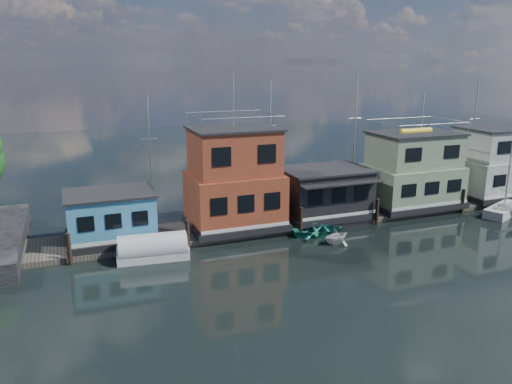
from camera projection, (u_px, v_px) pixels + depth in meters
name	position (u px, v px, depth m)	size (l,w,h in m)	color
ground	(419.00, 271.00, 32.21)	(160.00, 160.00, 0.00)	black
dock	(328.00, 216.00, 43.00)	(48.00, 5.00, 0.40)	#595147
houseboat_blue	(111.00, 217.00, 36.27)	(6.40, 4.90, 3.66)	black
houseboat_red	(234.00, 181.00, 39.07)	(7.40, 5.90, 11.86)	black
houseboat_dark	(324.00, 192.00, 42.25)	(7.40, 6.10, 4.06)	black
houseboat_green	(412.00, 171.00, 45.09)	(8.40, 5.90, 7.03)	black
houseboat_white	(497.00, 163.00, 48.55)	(8.40, 5.90, 6.66)	black
pilings	(342.00, 216.00, 40.12)	(42.28, 0.28, 2.20)	#2D2116
background_masts	(343.00, 142.00, 48.71)	(36.40, 0.16, 12.00)	silver
day_sailer	(504.00, 210.00, 44.09)	(5.34, 3.56, 8.03)	beige
dinghy_white	(336.00, 236.00, 37.00)	(2.00, 2.32, 1.22)	silver
dinghy_teal	(318.00, 230.00, 38.87)	(2.91, 4.08, 0.84)	#248776
tarp_runabout	(153.00, 249.00, 34.06)	(4.96, 2.38, 1.95)	silver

